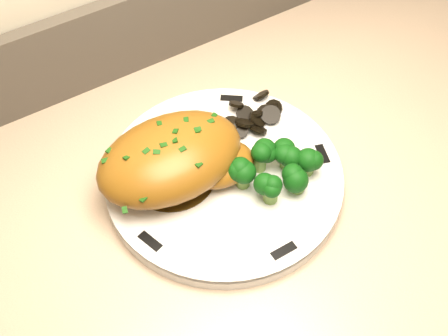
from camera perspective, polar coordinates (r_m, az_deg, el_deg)
plate at (r=0.68m, az=0.00°, el=-1.00°), size 0.34×0.34×0.02m
rim_accent_0 at (r=0.75m, az=0.77°, el=7.07°), size 0.03×0.03×0.00m
rim_accent_1 at (r=0.71m, az=-9.30°, el=2.61°), size 0.03×0.03×0.00m
rim_accent_2 at (r=0.62m, az=-7.51°, el=-7.40°), size 0.02×0.03×0.00m
rim_accent_3 at (r=0.62m, az=6.09°, el=-8.37°), size 0.03×0.01×0.00m
rim_accent_4 at (r=0.70m, az=9.96°, el=1.41°), size 0.02×0.03×0.00m
gravy_pool at (r=0.67m, az=-5.28°, el=-0.79°), size 0.10×0.10×0.00m
chicken_breast at (r=0.64m, az=-4.88°, el=0.94°), size 0.18×0.12×0.07m
mushroom_pile at (r=0.72m, az=1.75°, el=5.00°), size 0.10×0.07×0.03m
broccoli_florets at (r=0.65m, az=5.54°, el=-0.06°), size 0.10×0.08×0.04m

